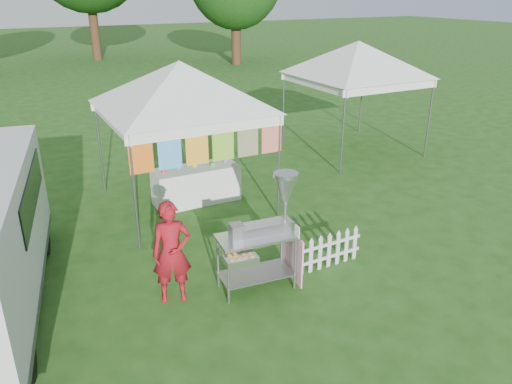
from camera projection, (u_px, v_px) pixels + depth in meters
ground at (266, 284)px, 7.78m from camera, size 120.00×120.00×0.00m
canopy_main at (179, 61)px, 9.52m from camera, size 4.24×4.24×3.45m
canopy_right at (359, 41)px, 13.11m from camera, size 4.24×4.24×3.45m
donut_cart at (268, 224)px, 7.36m from camera, size 1.36×0.84×1.80m
vendor at (172, 253)px, 7.13m from camera, size 0.64×0.49×1.55m
picket_fence at (329, 251)px, 8.16m from camera, size 1.26×0.06×0.56m
display_table at (196, 185)px, 10.65m from camera, size 1.80×0.70×0.78m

